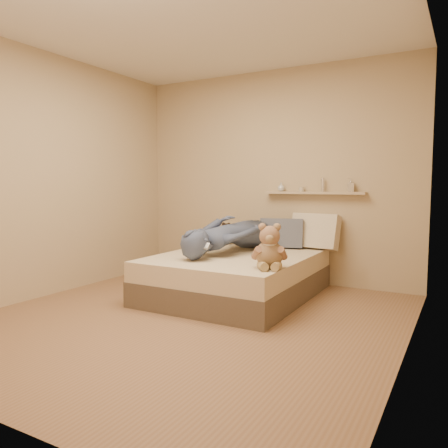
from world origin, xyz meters
The scene contains 10 objects.
room centered at (0.00, 0.00, 1.30)m, with size 3.80×3.80×3.80m.
bed centered at (0.00, 0.93, 0.22)m, with size 1.50×1.90×0.45m.
game_console centered at (-0.11, 0.38, 0.60)m, with size 0.18×0.10×0.06m.
teddy_bear centered at (0.62, 0.38, 0.62)m, with size 0.33×0.34×0.41m.
dark_plush centered at (-0.49, 1.59, 0.57)m, with size 0.18×0.18×0.27m.
pillow_cream centered at (0.60, 1.76, 0.65)m, with size 0.55×0.16×0.40m, color beige.
pillow_grey centered at (0.24, 1.62, 0.62)m, with size 0.50×0.14×0.34m, color slate.
person centered at (-0.11, 1.11, 0.65)m, with size 0.62×1.70×0.41m, color #404965.
wall_shelf centered at (0.55, 1.84, 1.10)m, with size 1.20×0.12×0.03m, color tan.
shelf_bottles centered at (0.54, 1.84, 1.18)m, with size 0.94×0.11×0.16m.
Camera 1 is at (2.14, -3.18, 1.20)m, focal length 35.00 mm.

